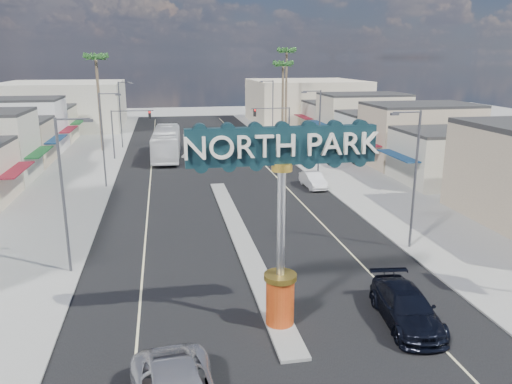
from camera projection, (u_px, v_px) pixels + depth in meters
name	position (u px, v px, depth m)	size (l,w,h in m)	color
ground	(216.00, 183.00, 49.86)	(160.00, 160.00, 0.00)	gray
road	(216.00, 183.00, 49.86)	(20.00, 120.00, 0.01)	black
median_island	(240.00, 236.00, 34.65)	(1.30, 30.00, 0.16)	gray
sidewalk_left	(69.00, 189.00, 47.38)	(8.00, 120.00, 0.12)	gray
sidewalk_right	(349.00, 176.00, 52.31)	(8.00, 120.00, 0.12)	gray
storefront_row_right	(387.00, 129.00, 65.64)	(12.00, 42.00, 6.00)	#B7B29E
backdrop_far_left	(64.00, 105.00, 87.66)	(20.00, 20.00, 8.00)	#B7B29E
backdrop_far_right	(305.00, 101.00, 95.41)	(20.00, 20.00, 8.00)	beige
gateway_sign	(281.00, 204.00, 21.71)	(8.20, 1.50, 9.15)	red
traffic_signal_left	(128.00, 124.00, 60.41)	(5.09, 0.45, 6.00)	#47474C
traffic_signal_right	(275.00, 121.00, 63.65)	(5.09, 0.45, 6.00)	#47474C
streetlight_l_near	(65.00, 188.00, 27.72)	(2.03, 0.22, 9.00)	#47474C
streetlight_l_mid	(104.00, 135.00, 46.70)	(2.03, 0.22, 9.00)	#47474C
streetlight_l_far	(121.00, 111.00, 67.59)	(2.03, 0.22, 9.00)	#47474C
streetlight_r_near	(413.00, 173.00, 31.39)	(2.03, 0.22, 9.00)	#47474C
streetlight_r_mid	(318.00, 130.00, 50.38)	(2.03, 0.22, 9.00)	#47474C
streetlight_r_far	(272.00, 109.00, 71.26)	(2.03, 0.22, 9.00)	#47474C
palm_left_far	(96.00, 63.00, 63.56)	(2.60, 2.60, 13.10)	brown
palm_right_mid	(283.00, 68.00, 74.07)	(2.60, 2.60, 12.10)	brown
palm_right_far	(287.00, 56.00, 79.65)	(2.60, 2.60, 14.10)	brown
suv_right	(406.00, 307.00, 23.32)	(2.29, 5.64, 1.64)	black
car_parked_right	(313.00, 180.00, 47.86)	(1.55, 4.45, 1.46)	silver
city_bus	(166.00, 143.00, 61.79)	(3.10, 13.26, 3.69)	white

